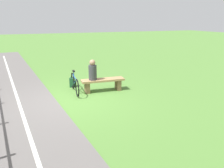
# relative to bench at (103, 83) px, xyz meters

# --- Properties ---
(ground_plane) EXTENTS (80.00, 80.00, 0.00)m
(ground_plane) POSITION_rel_bench_xyz_m (1.52, 0.61, -0.35)
(ground_plane) COLOR #548438
(bench) EXTENTS (1.79, 0.58, 0.51)m
(bench) POSITION_rel_bench_xyz_m (0.00, 0.00, 0.00)
(bench) COLOR #A88456
(bench) RESTS_ON ground_plane
(person_seated) EXTENTS (0.35, 0.35, 0.82)m
(person_seated) POSITION_rel_bench_xyz_m (0.42, -0.03, 0.53)
(person_seated) COLOR #38383D
(person_seated) RESTS_ON bench
(bicycle) EXTENTS (0.14, 1.76, 0.88)m
(bicycle) POSITION_rel_bench_xyz_m (1.11, -0.23, 0.02)
(bicycle) COLOR black
(bicycle) RESTS_ON ground_plane
(backpack) EXTENTS (0.31, 0.33, 0.41)m
(backpack) POSITION_rel_bench_xyz_m (1.04, -1.06, -0.15)
(backpack) COLOR #1E4C2D
(backpack) RESTS_ON ground_plane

